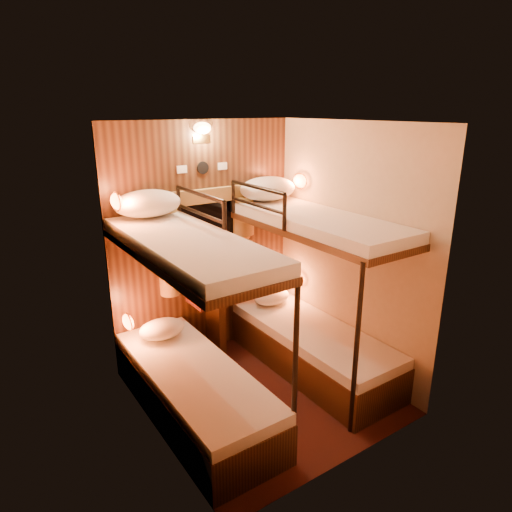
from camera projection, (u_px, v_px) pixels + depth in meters
floor at (262, 392)px, 4.21m from camera, size 2.10×2.10×0.00m
ceiling at (263, 122)px, 3.46m from camera, size 2.10×2.10×0.00m
wall_back at (204, 241)px, 4.66m from camera, size 2.40×0.00×2.40m
wall_front at (353, 315)px, 3.01m from camera, size 2.40×0.00×2.40m
wall_left at (149, 297)px, 3.30m from camera, size 0.00×2.40×2.40m
wall_right at (348, 250)px, 4.37m from camera, size 0.00×2.40×2.40m
back_panel at (205, 242)px, 4.65m from camera, size 2.00×0.03×2.40m
bunk_left at (193, 356)px, 3.74m from camera, size 0.72×1.90×1.82m
bunk_right at (313, 318)px, 4.43m from camera, size 0.72×1.90×1.82m
window at (206, 244)px, 4.63m from camera, size 1.00×0.12×0.79m
curtains at (207, 237)px, 4.58m from camera, size 1.10×0.22×1.00m
back_fixtures at (202, 136)px, 4.29m from camera, size 0.54×0.09×0.48m
reading_lamps at (221, 246)px, 4.37m from camera, size 2.00×0.20×1.25m
table at (216, 318)px, 4.75m from camera, size 0.50×0.34×0.66m
bottle_left at (208, 291)px, 4.57m from camera, size 0.07×0.07×0.25m
bottle_right at (223, 287)px, 4.64m from camera, size 0.07×0.07×0.26m
sachet_a at (223, 294)px, 4.76m from camera, size 0.10×0.09×0.01m
sachet_b at (221, 291)px, 4.81m from camera, size 0.07×0.06×0.01m
pillow_lower_left at (162, 329)px, 4.25m from camera, size 0.43×0.31×0.17m
pillow_lower_right at (271, 296)px, 4.98m from camera, size 0.42×0.30×0.17m
pillow_upper_left at (148, 203)px, 3.98m from camera, size 0.60×0.43×0.24m
pillow_upper_right at (268, 189)px, 4.68m from camera, size 0.62×0.44×0.24m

